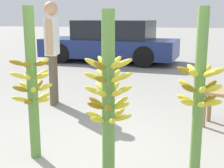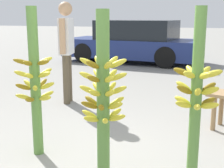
% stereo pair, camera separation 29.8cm
% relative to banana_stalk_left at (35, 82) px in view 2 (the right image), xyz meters
% --- Properties ---
extents(banana_stalk_left, '(0.41, 0.42, 1.51)m').
position_rel_banana_stalk_left_xyz_m(banana_stalk_left, '(0.00, 0.00, 0.00)').
color(banana_stalk_left, '#5B8C3D').
rests_on(banana_stalk_left, ground_plane).
extents(banana_stalk_center, '(0.41, 0.41, 1.47)m').
position_rel_banana_stalk_left_xyz_m(banana_stalk_center, '(0.84, -0.29, -0.00)').
color(banana_stalk_center, '#5B8C3D').
rests_on(banana_stalk_center, ground_plane).
extents(banana_stalk_right, '(0.40, 0.40, 1.49)m').
position_rel_banana_stalk_left_xyz_m(banana_stalk_right, '(1.57, -0.06, 0.01)').
color(banana_stalk_right, '#5B8C3D').
rests_on(banana_stalk_right, ground_plane).
extents(vendor_person, '(0.26, 0.58, 1.64)m').
position_rel_banana_stalk_left_xyz_m(vendor_person, '(-0.64, 1.90, 0.22)').
color(vendor_person, brown).
rests_on(vendor_person, ground_plane).
extents(parked_car, '(4.33, 2.09, 1.30)m').
position_rel_banana_stalk_left_xyz_m(parked_car, '(-0.90, 6.87, -0.14)').
color(parked_car, navy).
rests_on(parked_car, ground_plane).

